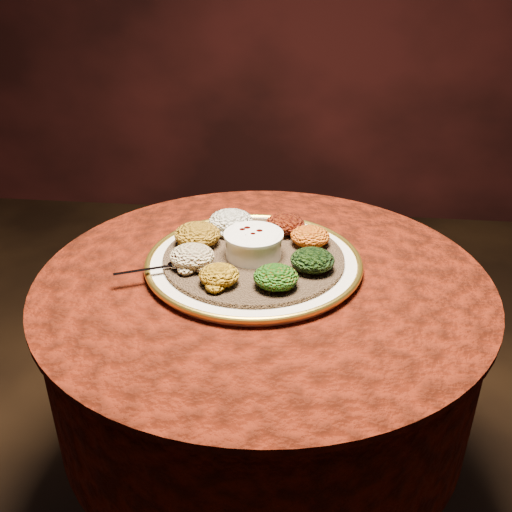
# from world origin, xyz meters

# --- Properties ---
(table) EXTENTS (0.96, 0.96, 0.73)m
(table) POSITION_xyz_m (0.00, 0.00, 0.55)
(table) COLOR black
(table) RESTS_ON ground
(platter) EXTENTS (0.59, 0.59, 0.02)m
(platter) POSITION_xyz_m (-0.02, 0.03, 0.75)
(platter) COLOR silver
(platter) RESTS_ON table
(injera) EXTENTS (0.51, 0.51, 0.01)m
(injera) POSITION_xyz_m (-0.02, 0.03, 0.76)
(injera) COLOR brown
(injera) RESTS_ON platter
(stew_bowl) EXTENTS (0.13, 0.13, 0.05)m
(stew_bowl) POSITION_xyz_m (-0.02, 0.03, 0.79)
(stew_bowl) COLOR white
(stew_bowl) RESTS_ON injera
(spoon) EXTENTS (0.14, 0.08, 0.01)m
(spoon) POSITION_xyz_m (-0.18, -0.04, 0.77)
(spoon) COLOR silver
(spoon) RESTS_ON injera
(portion_ayib) EXTENTS (0.10, 0.10, 0.05)m
(portion_ayib) POSITION_xyz_m (-0.09, 0.15, 0.79)
(portion_ayib) COLOR white
(portion_ayib) RESTS_ON injera
(portion_kitfo) EXTENTS (0.09, 0.09, 0.04)m
(portion_kitfo) POSITION_xyz_m (0.04, 0.15, 0.78)
(portion_kitfo) COLOR black
(portion_kitfo) RESTS_ON injera
(portion_tikil) EXTENTS (0.09, 0.08, 0.04)m
(portion_tikil) POSITION_xyz_m (0.09, 0.10, 0.78)
(portion_tikil) COLOR #AA7B0E
(portion_tikil) RESTS_ON injera
(portion_gomen) EXTENTS (0.09, 0.09, 0.04)m
(portion_gomen) POSITION_xyz_m (0.10, -0.01, 0.78)
(portion_gomen) COLOR black
(portion_gomen) RESTS_ON injera
(portion_mixveg) EXTENTS (0.09, 0.08, 0.04)m
(portion_mixveg) POSITION_xyz_m (0.03, -0.09, 0.78)
(portion_mixveg) COLOR #9D3D0A
(portion_mixveg) RESTS_ON injera
(portion_kik) EXTENTS (0.08, 0.08, 0.04)m
(portion_kik) POSITION_xyz_m (-0.08, -0.09, 0.78)
(portion_kik) COLOR #AF7A0F
(portion_kik) RESTS_ON injera
(portion_timatim) EXTENTS (0.09, 0.09, 0.05)m
(portion_timatim) POSITION_xyz_m (-0.15, -0.03, 0.78)
(portion_timatim) COLOR #710806
(portion_timatim) RESTS_ON injera
(portion_shiro) EXTENTS (0.10, 0.10, 0.05)m
(portion_shiro) POSITION_xyz_m (-0.15, 0.07, 0.79)
(portion_shiro) COLOR #916111
(portion_shiro) RESTS_ON injera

